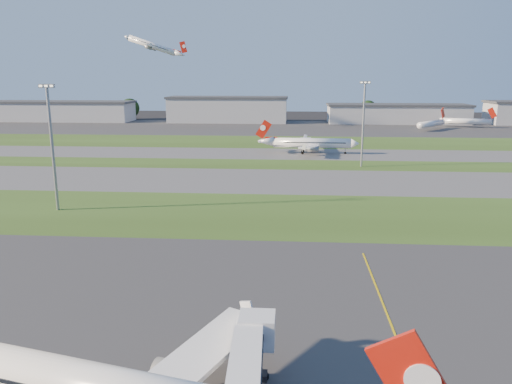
# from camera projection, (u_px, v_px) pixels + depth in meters

# --- Properties ---
(ground) EXTENTS (700.00, 700.00, 0.00)m
(ground) POSITION_uv_depth(u_px,v_px,m) (353.00, 357.00, 49.81)
(ground) COLOR black
(ground) RESTS_ON ground
(apron_near) EXTENTS (300.00, 70.00, 0.01)m
(apron_near) POSITION_uv_depth(u_px,v_px,m) (353.00, 357.00, 49.81)
(apron_near) COLOR #333335
(apron_near) RESTS_ON ground
(grass_strip_a) EXTENTS (300.00, 34.00, 0.01)m
(grass_strip_a) POSITION_uv_depth(u_px,v_px,m) (323.00, 215.00, 100.31)
(grass_strip_a) COLOR #2F4617
(grass_strip_a) RESTS_ON ground
(taxiway_a) EXTENTS (300.00, 32.00, 0.01)m
(taxiway_a) POSITION_uv_depth(u_px,v_px,m) (316.00, 181.00, 132.36)
(taxiway_a) COLOR #515154
(taxiway_a) RESTS_ON ground
(grass_strip_b) EXTENTS (300.00, 18.00, 0.01)m
(grass_strip_b) POSITION_uv_depth(u_px,v_px,m) (312.00, 165.00, 156.64)
(grass_strip_b) COLOR #2F4617
(grass_strip_b) RESTS_ON ground
(taxiway_b) EXTENTS (300.00, 26.00, 0.01)m
(taxiway_b) POSITION_uv_depth(u_px,v_px,m) (310.00, 154.00, 178.01)
(taxiway_b) COLOR #515154
(taxiway_b) RESTS_ON ground
(grass_strip_c) EXTENTS (300.00, 40.00, 0.01)m
(grass_strip_c) POSITION_uv_depth(u_px,v_px,m) (307.00, 142.00, 210.06)
(grass_strip_c) COLOR #2F4617
(grass_strip_c) RESTS_ON ground
(apron_far) EXTENTS (400.00, 80.00, 0.01)m
(apron_far) POSITION_uv_depth(u_px,v_px,m) (304.00, 128.00, 268.33)
(apron_far) COLOR #333335
(apron_far) RESTS_ON ground
(yellow_line) EXTENTS (0.25, 60.00, 0.02)m
(yellow_line) POSITION_uv_depth(u_px,v_px,m) (404.00, 359.00, 49.47)
(yellow_line) COLOR gold
(yellow_line) RESTS_ON ground
(airliner_taxiing) EXTENTS (34.19, 28.99, 10.67)m
(airliner_taxiing) POSITION_uv_depth(u_px,v_px,m) (311.00, 143.00, 178.66)
(airliner_taxiing) COLOR white
(airliner_taxiing) RESTS_ON ground
(airliner_departing) EXTENTS (31.04, 26.33, 9.68)m
(airliner_departing) POSITION_uv_depth(u_px,v_px,m) (153.00, 46.00, 259.93)
(airliner_departing) COLOR white
(mini_jet_near) EXTENTS (19.58, 23.13, 9.48)m
(mini_jet_near) POSITION_uv_depth(u_px,v_px,m) (431.00, 124.00, 256.37)
(mini_jet_near) COLOR white
(mini_jet_near) RESTS_ON ground
(mini_jet_far) EXTENTS (28.17, 9.36, 9.48)m
(mini_jet_far) POSITION_uv_depth(u_px,v_px,m) (465.00, 121.00, 270.04)
(mini_jet_far) COLOR white
(mini_jet_far) RESTS_ON ground
(light_mast_west) EXTENTS (3.20, 0.70, 25.80)m
(light_mast_west) POSITION_uv_depth(u_px,v_px,m) (52.00, 139.00, 100.78)
(light_mast_west) COLOR gray
(light_mast_west) RESTS_ON ground
(light_mast_centre) EXTENTS (3.20, 0.70, 25.80)m
(light_mast_centre) POSITION_uv_depth(u_px,v_px,m) (363.00, 118.00, 150.28)
(light_mast_centre) COLOR gray
(light_mast_centre) RESTS_ON ground
(hangar_far_west) EXTENTS (91.80, 23.00, 12.20)m
(hangar_far_west) POSITION_uv_depth(u_px,v_px,m) (59.00, 111.00, 306.54)
(hangar_far_west) COLOR #9FA1A6
(hangar_far_west) RESTS_ON ground
(hangar_west) EXTENTS (71.40, 23.00, 15.20)m
(hangar_west) POSITION_uv_depth(u_px,v_px,m) (228.00, 109.00, 298.87)
(hangar_west) COLOR #9FA1A6
(hangar_west) RESTS_ON ground
(hangar_east) EXTENTS (81.60, 23.00, 11.20)m
(hangar_east) POSITION_uv_depth(u_px,v_px,m) (397.00, 114.00, 292.35)
(hangar_east) COLOR #9FA1A6
(hangar_east) RESTS_ON ground
(tree_far_west) EXTENTS (11.00, 11.00, 12.00)m
(tree_far_west) POSITION_uv_depth(u_px,v_px,m) (8.00, 109.00, 321.87)
(tree_far_west) COLOR black
(tree_far_west) RESTS_ON ground
(tree_west) EXTENTS (12.10, 12.10, 13.20)m
(tree_west) POSITION_uv_depth(u_px,v_px,m) (130.00, 108.00, 318.08)
(tree_west) COLOR black
(tree_west) RESTS_ON ground
(tree_mid_west) EXTENTS (9.90, 9.90, 10.80)m
(tree_mid_west) POSITION_uv_depth(u_px,v_px,m) (270.00, 111.00, 308.22)
(tree_mid_west) COLOR black
(tree_mid_west) RESTS_ON ground
(tree_mid_east) EXTENTS (11.55, 11.55, 12.60)m
(tree_mid_east) POSITION_uv_depth(u_px,v_px,m) (368.00, 110.00, 306.72)
(tree_mid_east) COLOR black
(tree_mid_east) RESTS_ON ground
(tree_east) EXTENTS (10.45, 10.45, 11.40)m
(tree_east) POSITION_uv_depth(u_px,v_px,m) (494.00, 112.00, 299.69)
(tree_east) COLOR black
(tree_east) RESTS_ON ground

